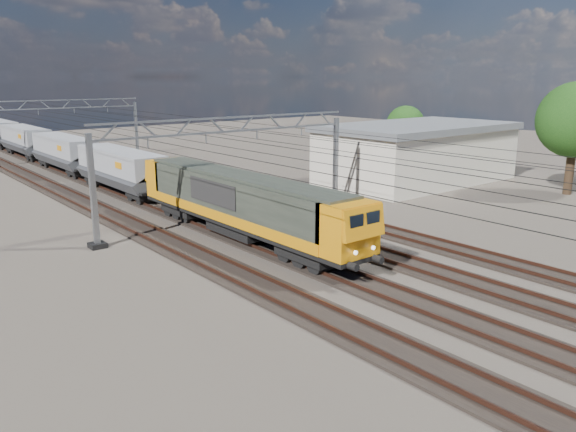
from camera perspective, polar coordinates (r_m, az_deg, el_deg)
ground at (r=35.34m, az=-1.86°, el=-1.85°), size 160.00×160.00×0.00m
track_outer_west at (r=32.19m, az=-10.39°, el=-3.54°), size 2.60×140.00×0.30m
track_loco at (r=34.19m, az=-4.52°, el=-2.31°), size 2.60×140.00×0.30m
track_inner_east at (r=36.52m, az=0.64°, el=-1.20°), size 2.60×140.00×0.30m
track_outer_east at (r=39.12m, az=5.14°, el=-0.23°), size 2.60×140.00×0.30m
catenary_gantry_mid at (r=37.70m, az=-5.61°, el=5.17°), size 19.90×0.90×7.11m
catenary_gantry_far at (r=70.37m, az=-22.31°, el=8.26°), size 19.90×0.90×7.11m
overhead_wires at (r=40.84m, az=-8.83°, el=8.35°), size 12.03×140.00×0.53m
locomotive at (r=33.86m, az=-4.87°, el=1.46°), size 2.76×21.10×3.62m
hopper_wagon_lead at (r=49.27m, az=-16.64°, el=4.75°), size 3.38×13.00×3.25m
hopper_wagon_mid at (r=62.52m, az=-21.76°, el=6.18°), size 3.38×13.00×3.25m
hopper_wagon_third at (r=76.10m, az=-25.09°, el=7.08°), size 3.38×13.00×3.25m
industrial_shed at (r=54.36m, az=12.95°, el=6.31°), size 18.60×10.60×5.40m
tree_far at (r=65.50m, az=12.15°, el=8.85°), size 4.92×4.52×6.51m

